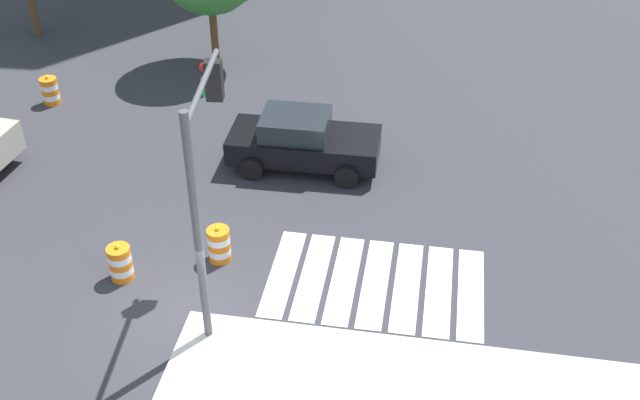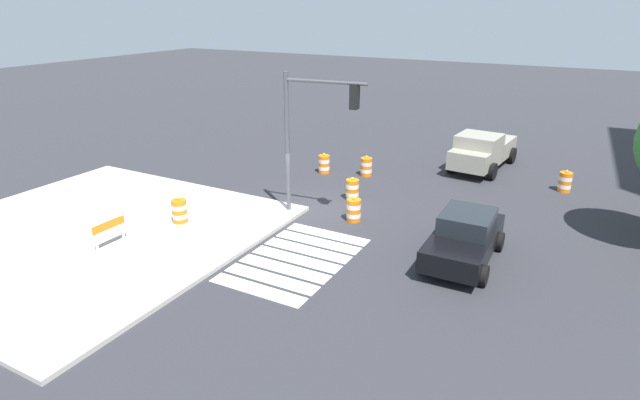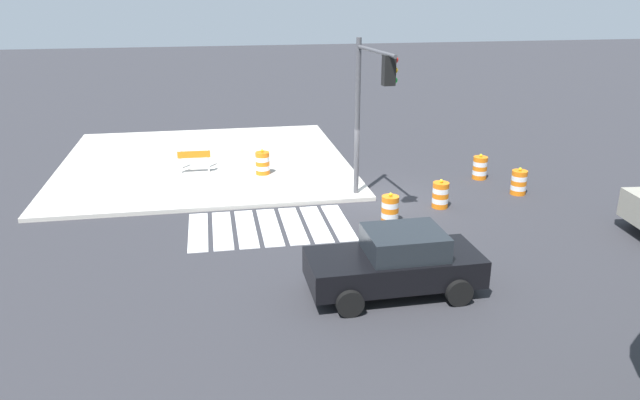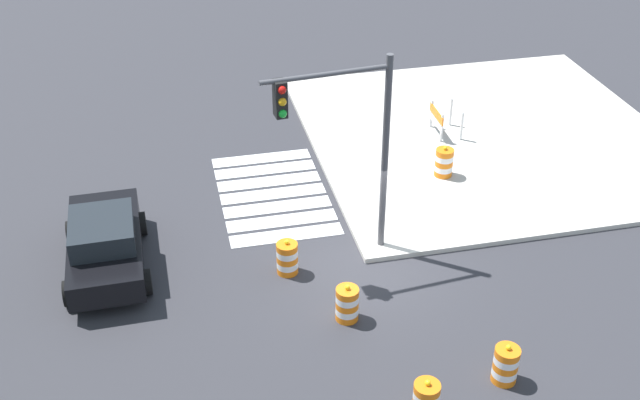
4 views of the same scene
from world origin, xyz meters
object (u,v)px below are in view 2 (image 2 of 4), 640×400
(construction_barricade, at_px, (106,229))
(traffic_light_pole, at_px, (314,120))
(traffic_barrel_near_corner, at_px, (352,190))
(traffic_barrel_crosswalk_end, at_px, (366,167))
(traffic_barrel_median_near, at_px, (565,182))
(sports_car, at_px, (464,237))
(traffic_barrel_far_curb, at_px, (324,164))
(traffic_barrel_median_far, at_px, (354,210))
(traffic_barrel_on_sidewalk, at_px, (179,211))
(pickup_truck, at_px, (481,151))

(construction_barricade, relative_size, traffic_light_pole, 0.24)
(traffic_barrel_near_corner, relative_size, traffic_barrel_crosswalk_end, 1.00)
(traffic_barrel_near_corner, bearing_deg, traffic_barrel_median_near, 124.71)
(traffic_barrel_near_corner, relative_size, construction_barricade, 0.78)
(sports_car, relative_size, traffic_barrel_far_curb, 4.24)
(traffic_barrel_median_near, distance_m, traffic_barrel_median_far, 10.33)
(traffic_barrel_on_sidewalk, height_order, construction_barricade, traffic_barrel_on_sidewalk)
(traffic_barrel_far_curb, bearing_deg, traffic_barrel_on_sidewalk, -11.36)
(traffic_barrel_far_curb, xyz_separation_m, traffic_light_pole, (5.23, 2.38, 3.46))
(traffic_barrel_on_sidewalk, bearing_deg, traffic_barrel_median_far, 122.60)
(pickup_truck, xyz_separation_m, traffic_barrel_on_sidewalk, (12.85, -8.45, -0.37))
(traffic_barrel_far_curb, height_order, traffic_light_pole, traffic_light_pole)
(sports_car, distance_m, traffic_barrel_on_sidewalk, 10.49)
(traffic_light_pole, bearing_deg, traffic_barrel_near_corner, 168.92)
(traffic_light_pole, bearing_deg, traffic_barrel_crosswalk_end, -176.66)
(sports_car, xyz_separation_m, traffic_barrel_median_near, (-8.88, 2.35, -0.36))
(pickup_truck, distance_m, traffic_barrel_on_sidewalk, 15.38)
(traffic_barrel_median_far, height_order, traffic_barrel_on_sidewalk, traffic_barrel_on_sidewalk)
(pickup_truck, distance_m, traffic_light_pole, 10.95)
(traffic_barrel_median_near, bearing_deg, construction_barricade, -43.92)
(traffic_barrel_near_corner, xyz_separation_m, traffic_barrel_far_curb, (-2.75, -2.87, 0.00))
(traffic_barrel_on_sidewalk, xyz_separation_m, traffic_light_pole, (-3.24, 4.08, 3.31))
(traffic_barrel_crosswalk_end, relative_size, construction_barricade, 0.78)
(traffic_barrel_far_curb, xyz_separation_m, traffic_barrel_on_sidewalk, (8.47, -1.70, 0.15))
(traffic_barrel_near_corner, distance_m, traffic_barrel_far_curb, 3.97)
(sports_car, xyz_separation_m, pickup_truck, (-10.47, -1.77, 0.16))
(sports_car, height_order, traffic_barrel_crosswalk_end, sports_car)
(sports_car, distance_m, traffic_light_pole, 6.93)
(traffic_barrel_median_near, height_order, traffic_barrel_on_sidewalk, traffic_barrel_on_sidewalk)
(traffic_barrel_crosswalk_end, relative_size, traffic_barrel_median_far, 1.00)
(traffic_barrel_near_corner, distance_m, traffic_barrel_on_sidewalk, 7.33)
(traffic_barrel_near_corner, xyz_separation_m, construction_barricade, (8.40, -5.43, 0.27))
(traffic_barrel_median_near, relative_size, traffic_barrel_median_far, 1.00)
(traffic_barrel_median_near, distance_m, traffic_barrel_on_sidewalk, 16.87)
(traffic_barrel_median_far, bearing_deg, traffic_barrel_crosswalk_end, -160.95)
(traffic_barrel_near_corner, bearing_deg, traffic_barrel_crosswalk_end, -166.13)
(sports_car, distance_m, construction_barricade, 12.18)
(pickup_truck, bearing_deg, traffic_barrel_near_corner, -28.57)
(traffic_barrel_on_sidewalk, relative_size, traffic_light_pole, 0.19)
(traffic_barrel_near_corner, relative_size, traffic_barrel_median_far, 1.00)
(traffic_barrel_near_corner, relative_size, traffic_barrel_median_near, 1.00)
(traffic_barrel_crosswalk_end, distance_m, traffic_barrel_on_sidewalk, 9.82)
(traffic_barrel_far_curb, height_order, construction_barricade, construction_barricade)
(sports_car, relative_size, traffic_barrel_median_far, 4.24)
(traffic_barrel_on_sidewalk, bearing_deg, pickup_truck, 146.68)
(traffic_barrel_crosswalk_end, distance_m, construction_barricade, 12.63)
(traffic_barrel_median_near, bearing_deg, traffic_barrel_on_sidewalk, -48.12)
(traffic_barrel_crosswalk_end, height_order, traffic_barrel_far_curb, same)
(traffic_barrel_crosswalk_end, bearing_deg, sports_car, 44.04)
(traffic_barrel_far_curb, bearing_deg, traffic_barrel_median_near, 104.40)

